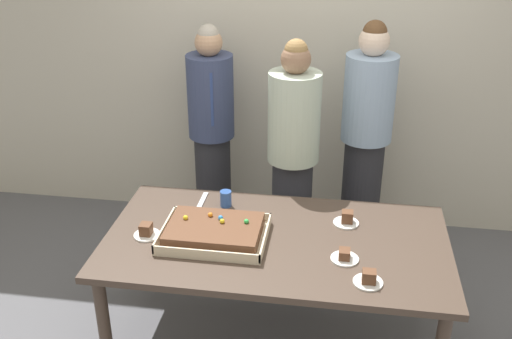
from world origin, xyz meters
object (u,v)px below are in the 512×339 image
Objects in this scene: plated_slice_far_left at (345,256)px; cake_server_utensil at (203,200)px; person_serving_front at (293,157)px; drink_cup_nearest at (226,199)px; sheet_cake at (214,232)px; person_green_shirt_behind at (212,131)px; plated_slice_near_right at (369,279)px; person_striped_tie_right at (366,140)px; party_table at (276,250)px; plated_slice_far_right at (146,232)px; plated_slice_near_left at (347,219)px.

cake_server_utensil is at bearing 149.98° from plated_slice_far_left.
person_serving_front is (0.52, 0.47, 0.12)m from cake_server_utensil.
plated_slice_far_left is 0.75× the size of cake_server_utensil.
drink_cup_nearest is (-0.73, 0.47, 0.03)m from plated_slice_far_left.
drink_cup_nearest is at bearing 147.07° from plated_slice_far_left.
sheet_cake is 1.28m from person_green_shirt_behind.
plated_slice_near_right is 1.28m from person_serving_front.
person_striped_tie_right reaches higher than drink_cup_nearest.
sheet_cake is (-0.34, -0.05, 0.12)m from party_table.
sheet_cake reaches higher than drink_cup_nearest.
person_serving_front is (0.74, 0.92, 0.10)m from plated_slice_far_right.
sheet_cake reaches higher than plated_slice_far_left.
sheet_cake is at bearing -172.10° from party_table.
plated_slice_near_right is at bearing -18.88° from sheet_cake.
plated_slice_near_right is 1.46m from person_striped_tie_right.
cake_server_utensil is at bearing 112.01° from sheet_cake.
plated_slice_far_right is at bearing -115.85° from cake_server_utensil.
person_green_shirt_behind is at bearing 127.03° from plated_slice_far_left.
party_table is at bearing -35.92° from cake_server_utensil.
plated_slice_far_right is at bearing -17.15° from person_serving_front.
party_table is 0.63m from cake_server_utensil.
person_striped_tie_right is at bearing 84.83° from plated_slice_far_left.
plated_slice_far_right is at bearing 168.12° from plated_slice_near_right.
person_serving_front is at bearing 110.64° from plated_slice_far_left.
plated_slice_far_right is (-1.23, 0.26, 0.00)m from plated_slice_near_right.
plated_slice_far_left is at bearing 23.90° from person_green_shirt_behind.
person_serving_front is (0.01, 0.84, 0.20)m from party_table.
sheet_cake is 0.73m from plated_slice_far_left.
drink_cup_nearest is (-0.74, 0.10, 0.02)m from plated_slice_near_left.
sheet_cake is 0.89m from plated_slice_near_right.
plated_slice_far_right is at bearing -9.94° from person_striped_tie_right.
drink_cup_nearest is at bearing -11.38° from person_striped_tie_right.
drink_cup_nearest is at bearing 47.37° from plated_slice_far_right.
drink_cup_nearest is 0.63m from person_serving_front.
plated_slice_far_left is 0.09× the size of person_striped_tie_right.
plated_slice_far_left is 1.03m from cake_server_utensil.
person_striped_tie_right is (0.48, 0.28, 0.04)m from person_serving_front.
drink_cup_nearest reaches higher than plated_slice_near_left.
plated_slice_near_right is at bearing -11.88° from plated_slice_far_right.
sheet_cake is at bearing -67.99° from cake_server_utensil.
person_striped_tie_right reaches higher than person_green_shirt_behind.
plated_slice_near_right is at bearing -33.76° from party_table.
party_table is 9.60× the size of cake_server_utensil.
sheet_cake is 0.96m from person_serving_front.
person_green_shirt_behind is at bearing 117.81° from party_table.
person_green_shirt_behind is (-1.01, 1.34, 0.11)m from plated_slice_far_left.
person_striped_tie_right is (0.84, 1.16, 0.13)m from sheet_cake.
person_serving_front is 0.56m from person_striped_tie_right.
plated_slice_near_right is 0.09× the size of person_serving_front.
plated_slice_far_right is 0.09× the size of person_green_shirt_behind.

